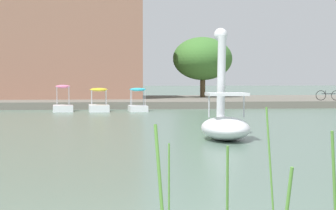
{
  "coord_description": "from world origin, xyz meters",
  "views": [
    {
      "loc": [
        -0.59,
        -4.95,
        1.67
      ],
      "look_at": [
        2.06,
        17.52,
        0.78
      ],
      "focal_mm": 61.36,
      "sensor_mm": 36.0,
      "label": 1
    }
  ],
  "objects_px": {
    "pedal_boat_pink": "(63,104)",
    "bicycle_parked": "(329,95)",
    "pedal_boat_cyan": "(138,104)",
    "swan_boat": "(225,121)",
    "pedal_boat_yellow": "(99,104)",
    "tree_broadleaf_left": "(203,59)"
  },
  "relations": [
    {
      "from": "pedal_boat_pink",
      "to": "bicycle_parked",
      "type": "distance_m",
      "value": 17.91
    },
    {
      "from": "swan_boat",
      "to": "pedal_boat_cyan",
      "type": "xyz_separation_m",
      "value": [
        -1.46,
        16.87,
        -0.12
      ]
    },
    {
      "from": "pedal_boat_cyan",
      "to": "pedal_boat_pink",
      "type": "relative_size",
      "value": 0.89
    },
    {
      "from": "swan_boat",
      "to": "pedal_boat_yellow",
      "type": "height_order",
      "value": "swan_boat"
    },
    {
      "from": "pedal_boat_yellow",
      "to": "tree_broadleaf_left",
      "type": "height_order",
      "value": "tree_broadleaf_left"
    },
    {
      "from": "swan_boat",
      "to": "pedal_boat_pink",
      "type": "bearing_deg",
      "value": 108.59
    },
    {
      "from": "swan_boat",
      "to": "pedal_boat_pink",
      "type": "distance_m",
      "value": 18.1
    },
    {
      "from": "pedal_boat_cyan",
      "to": "pedal_boat_pink",
      "type": "xyz_separation_m",
      "value": [
        -4.31,
        0.28,
        -0.01
      ]
    },
    {
      "from": "pedal_boat_pink",
      "to": "tree_broadleaf_left",
      "type": "xyz_separation_m",
      "value": [
        10.51,
        12.92,
        3.2
      ]
    },
    {
      "from": "swan_boat",
      "to": "bicycle_parked",
      "type": "distance_m",
      "value": 23.94
    },
    {
      "from": "swan_boat",
      "to": "bicycle_parked",
      "type": "relative_size",
      "value": 2.01
    },
    {
      "from": "bicycle_parked",
      "to": "tree_broadleaf_left",
      "type": "bearing_deg",
      "value": 127.22
    },
    {
      "from": "pedal_boat_cyan",
      "to": "bicycle_parked",
      "type": "relative_size",
      "value": 1.13
    },
    {
      "from": "pedal_boat_yellow",
      "to": "pedal_boat_cyan",
      "type": "bearing_deg",
      "value": 0.04
    },
    {
      "from": "swan_boat",
      "to": "pedal_boat_pink",
      "type": "height_order",
      "value": "swan_boat"
    },
    {
      "from": "bicycle_parked",
      "to": "pedal_boat_cyan",
      "type": "bearing_deg",
      "value": -163.19
    },
    {
      "from": "pedal_boat_pink",
      "to": "tree_broadleaf_left",
      "type": "distance_m",
      "value": 16.96
    },
    {
      "from": "pedal_boat_yellow",
      "to": "bicycle_parked",
      "type": "relative_size",
      "value": 1.29
    },
    {
      "from": "pedal_boat_cyan",
      "to": "pedal_boat_pink",
      "type": "height_order",
      "value": "pedal_boat_pink"
    },
    {
      "from": "pedal_boat_cyan",
      "to": "bicycle_parked",
      "type": "distance_m",
      "value": 13.8
    },
    {
      "from": "pedal_boat_yellow",
      "to": "pedal_boat_pink",
      "type": "relative_size",
      "value": 1.02
    },
    {
      "from": "tree_broadleaf_left",
      "to": "bicycle_parked",
      "type": "bearing_deg",
      "value": -52.78
    }
  ]
}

